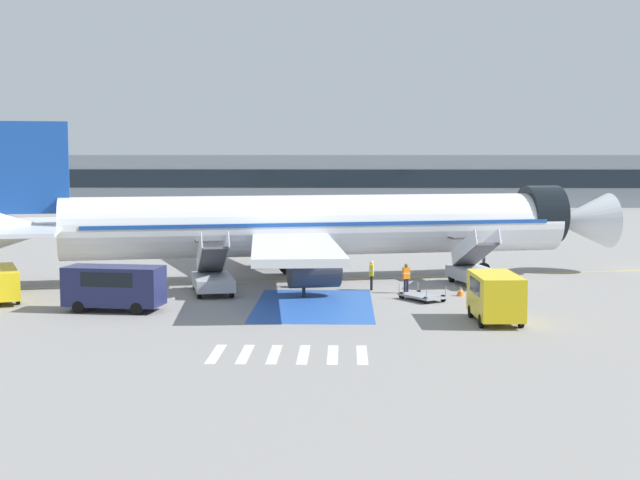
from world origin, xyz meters
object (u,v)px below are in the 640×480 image
Objects in this scene: boarding_stairs_forward at (475,270)px; baggage_cart at (422,296)px; service_van_0 at (114,285)px; terminal_building at (367,180)px; traffic_cone_0 at (461,291)px; service_van_3 at (496,294)px; ground_crew_2 at (128,280)px; ground_crew_1 at (406,276)px; fuel_tanker at (249,230)px; boarding_stairs_aft at (213,277)px; airliner at (311,226)px; ground_crew_0 at (304,279)px; traffic_cone_1 at (522,298)px; ground_crew_3 at (372,273)px.

baggage_cart is at bearing -135.61° from boarding_stairs_forward.
terminal_building is (15.74, 102.05, 2.76)m from service_van_0.
terminal_building is (-3.09, 96.42, 3.88)m from traffic_cone_0.
boarding_stairs_forward is 1.85× the size of baggage_cart.
service_van_3 is 21.27m from ground_crew_2.
ground_crew_1 is 1.07× the size of ground_crew_2.
traffic_cone_0 is at bearing -179.72° from baggage_cart.
ground_crew_1 is at bearing -70.87° from service_van_3.
fuel_tanker reaches higher than service_van_3.
boarding_stairs_aft is at bearing -27.43° from service_van_0.
boarding_stairs_forward is 7.21m from baggage_cart.
airliner is 8.58m from boarding_stairs_aft.
ground_crew_0 is (-9.74, 7.74, -0.38)m from service_van_3.
terminal_building is (-3.71, 104.72, 2.76)m from service_van_3.
traffic_cone_1 is (12.11, -8.68, -3.33)m from airliner.
service_van_3 is 0.04× the size of terminal_building.
airliner is at bearing 33.58° from boarding_stairs_aft.
ground_crew_1 reaches higher than traffic_cone_0.
fuel_tanker is at bearing -176.32° from airliner.
ground_crew_0 is (-6.74, 1.16, 0.78)m from baggage_cart.
terminal_building reaches higher than baggage_cart.
ground_crew_3 is at bearing -91.24° from terminal_building.
ground_crew_3 is (10.09, -24.47, -0.62)m from fuel_tanker.
ground_crew_2 is (-4.71, -1.31, -0.02)m from boarding_stairs_aft.
terminal_building is at bearing 11.88° from ground_crew_0.
boarding_stairs_forward is at bearing -139.00° from fuel_tanker.
fuel_tanker is 34.13m from traffic_cone_1.
boarding_stairs_forward is 0.05× the size of terminal_building.
service_van_3 is 10.01m from ground_crew_1.
ground_crew_2 is (-10.27, -7.30, -2.62)m from airliner.
boarding_stairs_aft is 3.14× the size of ground_crew_1.
boarding_stairs_aft reaches higher than ground_crew_2.
ground_crew_3 is at bearing -89.89° from baggage_cart.
traffic_cone_1 is at bearing -22.18° from boarding_stairs_aft.
boarding_stairs_aft is at bearing 177.95° from traffic_cone_0.
traffic_cone_0 is (19.27, 0.79, -0.67)m from ground_crew_2.
boarding_stairs_forward is 12.70m from service_van_3.
boarding_stairs_forward is 6.94m from ground_crew_3.
boarding_stairs_aft is at bearing -179.25° from ground_crew_2.
airliner reaches higher than fuel_tanker.
ground_crew_3 is 3.20× the size of traffic_cone_0.
boarding_stairs_aft reaches higher than ground_crew_0.
ground_crew_0 is at bearing -41.19° from service_van_3.
ground_crew_3 reaches higher than traffic_cone_0.
service_van_3 is 2.50× the size of ground_crew_1.
ground_crew_2 is at bearing -179.54° from boarding_stairs_forward.
boarding_stairs_aft reaches higher than service_van_3.
baggage_cart is 5.34× the size of traffic_cone_0.
baggage_cart is 6.88m from ground_crew_0.
boarding_stairs_forward is 3.10× the size of ground_crew_0.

